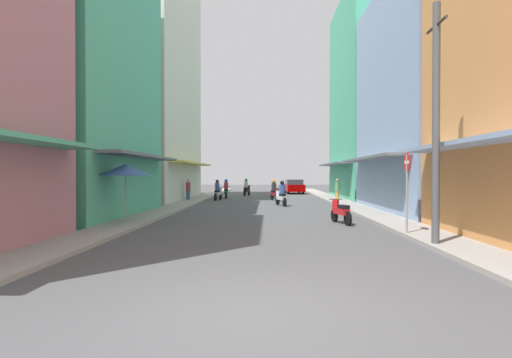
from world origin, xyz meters
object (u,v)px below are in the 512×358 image
Objects in this scene: utility_pole at (436,123)px; street_sign_no_entry at (407,182)px; motorbike_green at (226,190)px; motorbike_maroon at (275,191)px; pedestrian_far at (337,190)px; motorbike_silver at (218,191)px; motorbike_red at (340,211)px; motorbike_white at (281,195)px; parked_car at (294,186)px; pedestrian_crossing at (188,190)px; vendor_umbrella at (125,170)px; motorbike_black at (247,188)px.

street_sign_no_entry is (-0.10, 1.93, -1.63)m from utility_pole.
motorbike_green is 4.77m from motorbike_maroon.
motorbike_silver is at bearing 174.47° from pedestrian_far.
motorbike_red is (6.32, -16.71, -0.20)m from motorbike_green.
utility_pole reaches higher than motorbike_white.
motorbike_green is 0.28× the size of utility_pole.
utility_pole is 2.53m from street_sign_no_entry.
motorbike_green is 17.86m from motorbike_red.
parked_car is at bearing 53.77° from motorbike_green.
pedestrian_far reaches higher than pedestrian_crossing.
street_sign_no_entry is at bearing -92.28° from pedestrian_far.
motorbike_silver is 2.35m from pedestrian_crossing.
vendor_umbrella is (-1.66, -15.10, 1.44)m from motorbike_silver.
parked_car is (6.07, 8.29, 0.04)m from motorbike_green.
motorbike_black is (-2.46, 6.81, 0.00)m from motorbike_maroon.
street_sign_no_entry reaches higher than pedestrian_crossing.
parked_car is at bearing 78.95° from motorbike_maroon.
motorbike_green is at bearing 81.10° from motorbike_silver.
utility_pole is (6.47, -25.97, 2.65)m from motorbike_black.
vendor_umbrella is (-3.50, -21.60, 1.44)m from motorbike_black.
vendor_umbrella reaches higher than pedestrian_crossing.
pedestrian_far is at bearing 88.26° from utility_pole.
utility_pole is at bearing -78.19° from motorbike_maroon.
utility_pole is at bearing -70.08° from motorbike_green.
pedestrian_crossing is 19.39m from street_sign_no_entry.
motorbike_black reaches higher than parked_car.
motorbike_maroon is 4.31m from motorbike_silver.
pedestrian_far is (7.03, -7.36, 0.12)m from motorbike_black.
street_sign_no_entry is (-0.67, -16.69, 0.89)m from pedestrian_far.
motorbike_silver is 0.27× the size of utility_pole.
utility_pole reaches higher than pedestrian_far.
motorbike_red is 0.75× the size of vendor_umbrella.
motorbike_red is at bearing -56.40° from pedestrian_crossing.
pedestrian_crossing is (-6.36, -0.81, 0.11)m from motorbike_maroon.
motorbike_maroon is at bearing 93.77° from motorbike_white.
utility_pole is at bearing -23.68° from vendor_umbrella.
motorbike_green is at bearing 109.92° from utility_pole.
parked_car is at bearing 90.56° from motorbike_red.
parked_car is (-0.25, 24.99, 0.24)m from motorbike_red.
motorbike_white is at bearing -133.55° from pedestrian_far.
utility_pole is 2.47× the size of street_sign_no_entry.
motorbike_green is 1.02× the size of motorbike_black.
motorbike_silver is at bearing 113.10° from utility_pole.
utility_pole is (1.61, -5.17, 2.85)m from motorbike_red.
motorbike_silver is at bearing 175.85° from motorbike_maroon.
motorbike_green is at bearing 55.41° from pedestrian_crossing.
motorbike_green is 0.43× the size of parked_car.
motorbike_black is 1.00× the size of motorbike_red.
parked_car is 14.56m from pedestrian_crossing.
pedestrian_far is 10.93m from pedestrian_crossing.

